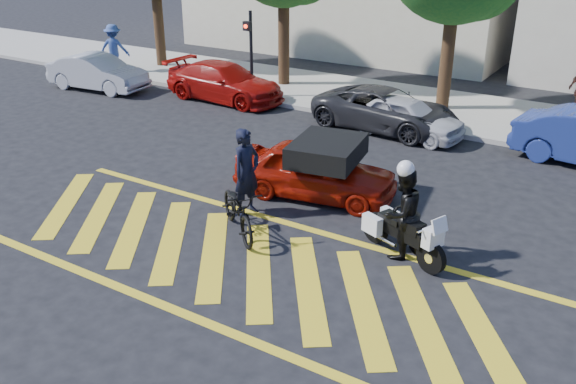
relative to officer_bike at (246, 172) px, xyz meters
The scene contains 14 objects.
ground 2.37m from the officer_bike, 59.97° to the right, with size 90.00×90.00×0.00m, color black.
sidewalk 10.24m from the officer_bike, 83.96° to the left, with size 60.00×5.00×0.15m, color #9E998E.
crosswalk 2.35m from the officer_bike, 60.87° to the right, with size 12.33×4.00×0.01m.
signal_pole 9.61m from the officer_bike, 124.55° to the left, with size 0.28×0.43×3.20m.
officer_bike is the anchor object (origin of this frame).
bicycle 1.09m from the officer_bike, 65.42° to the right, with size 0.72×2.08×1.09m, color black.
police_motorcycle 3.72m from the officer_bike, ahead, with size 2.04×1.13×0.95m.
officer_moto 3.67m from the officer_bike, ahead, with size 0.91×0.71×1.86m, color black.
red_convertible 1.88m from the officer_bike, 62.89° to the left, with size 1.56×3.88×1.32m, color #921306.
parked_far_left 12.82m from the officer_bike, 152.38° to the left, with size 1.44×4.12×1.36m, color #97989E.
parked_left 9.63m from the officer_bike, 130.30° to the left, with size 1.91×4.69×1.36m, color #940C09.
parked_mid_left 7.30m from the officer_bike, 88.64° to the left, with size 2.14×4.65×1.29m, color black.
parked_mid_right 7.08m from the officer_bike, 82.09° to the left, with size 1.46×3.62×1.23m, color silver.
pedestrian_left 15.13m from the officer_bike, 147.33° to the left, with size 1.27×0.73×1.96m, color #334C8E.
Camera 1 is at (6.31, -8.26, 6.12)m, focal length 38.00 mm.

